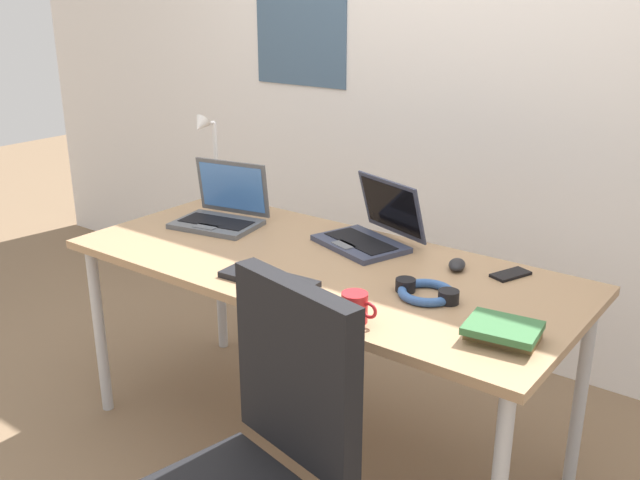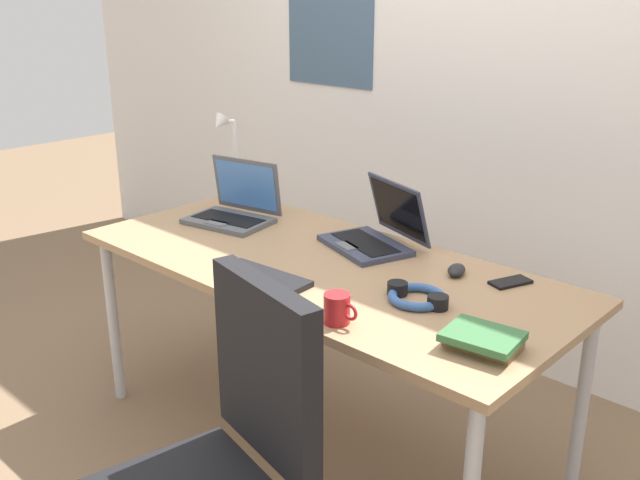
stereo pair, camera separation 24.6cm
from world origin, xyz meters
The scene contains 12 objects.
ground_plane centered at (0.00, 0.00, 0.00)m, with size 12.00×12.00×0.00m, color #7A6047.
wall_back centered at (0.00, 1.10, 1.30)m, with size 6.00×0.13×2.60m.
desk centered at (0.00, 0.00, 0.68)m, with size 1.80×0.80×0.74m.
desk_lamp centered at (-0.80, 0.28, 0.94)m, with size 0.12×0.18×0.40m.
laptop_near_mouse centered at (-0.57, 0.10, 0.79)m, with size 0.37×0.31×0.24m.
laptop_front_right centered at (0.04, 0.25, 0.79)m, with size 0.40×0.38×0.24m.
external_keyboard centered at (-0.02, -0.25, 0.75)m, with size 0.33×0.12×0.02m, color black.
computer_mouse centered at (0.41, 0.22, 0.76)m, with size 0.06×0.10×0.03m, color black.
cell_phone centered at (0.58, 0.28, 0.74)m, with size 0.06×0.14×0.01m, color black.
headphones centered at (0.44, -0.04, 0.76)m, with size 0.21×0.18×0.04m.
book_stack centered at (0.75, -0.17, 0.77)m, with size 0.21×0.18×0.05m.
coffee_mug centered at (0.36, -0.32, 0.78)m, with size 0.11×0.08×0.09m.
Camera 2 is at (1.58, -1.70, 1.64)m, focal length 40.11 mm.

